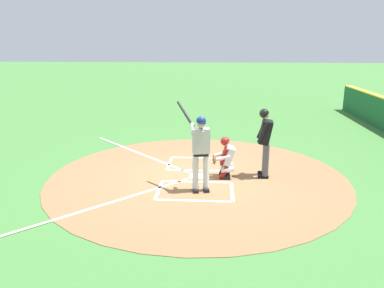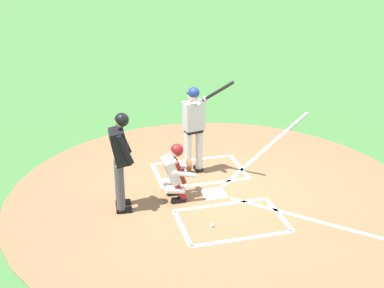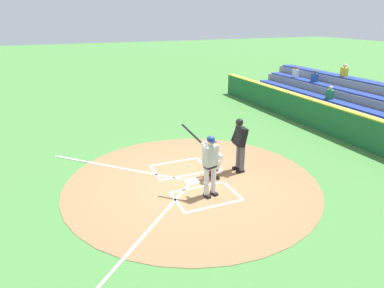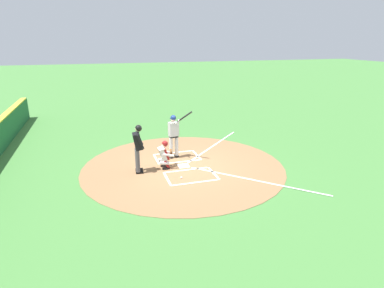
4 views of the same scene
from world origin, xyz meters
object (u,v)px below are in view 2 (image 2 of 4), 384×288
Objects in this scene: plate_umpire at (120,155)px; batter at (194,124)px; baseball at (212,225)px; catcher at (176,170)px.

batter is at bearing 124.39° from plate_umpire.
batter is 1.14× the size of plate_umpire.
catcher is at bearing -163.13° from baseball.
plate_umpire reaches higher than catcher.
batter reaches higher than baseball.
baseball is at bearing 53.55° from plate_umpire.
plate_umpire reaches higher than baseball.
catcher is 1.34m from baseball.
batter is 1.88× the size of catcher.
plate_umpire is 25.20× the size of baseball.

